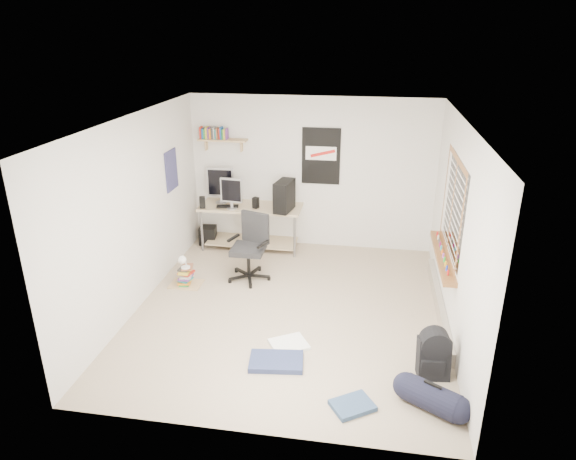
% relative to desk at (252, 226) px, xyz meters
% --- Properties ---
extents(floor, '(4.00, 4.50, 0.01)m').
position_rel_desk_xyz_m(floor, '(0.96, -1.97, -0.37)').
color(floor, gray).
rests_on(floor, ground).
extents(ceiling, '(4.00, 4.50, 0.01)m').
position_rel_desk_xyz_m(ceiling, '(0.96, -1.97, 2.14)').
color(ceiling, white).
rests_on(ceiling, ground).
extents(back_wall, '(4.00, 0.01, 2.50)m').
position_rel_desk_xyz_m(back_wall, '(0.96, 0.28, 0.89)').
color(back_wall, silver).
rests_on(back_wall, ground).
extents(left_wall, '(0.01, 4.50, 2.50)m').
position_rel_desk_xyz_m(left_wall, '(-1.04, -1.97, 0.89)').
color(left_wall, silver).
rests_on(left_wall, ground).
extents(right_wall, '(0.01, 4.50, 2.50)m').
position_rel_desk_xyz_m(right_wall, '(2.97, -1.97, 0.89)').
color(right_wall, silver).
rests_on(right_wall, ground).
extents(desk, '(1.73, 0.89, 0.76)m').
position_rel_desk_xyz_m(desk, '(0.00, 0.00, 0.00)').
color(desk, tan).
rests_on(desk, floor).
extents(monitor_left, '(0.44, 0.12, 0.48)m').
position_rel_desk_xyz_m(monitor_left, '(-0.52, 0.03, 0.64)').
color(monitor_left, gray).
rests_on(monitor_left, desk).
extents(monitor_right, '(0.36, 0.12, 0.39)m').
position_rel_desk_xyz_m(monitor_right, '(-0.26, -0.24, 0.59)').
color(monitor_right, '#9B9CA0').
rests_on(monitor_right, desk).
extents(pc_tower, '(0.30, 0.50, 0.49)m').
position_rel_desk_xyz_m(pc_tower, '(0.59, -0.22, 0.64)').
color(pc_tower, black).
rests_on(pc_tower, desk).
extents(keyboard, '(0.37, 0.20, 0.02)m').
position_rel_desk_xyz_m(keyboard, '(-0.35, -0.20, 0.41)').
color(keyboard, black).
rests_on(keyboard, desk).
extents(speaker_left, '(0.11, 0.11, 0.18)m').
position_rel_desk_xyz_m(speaker_left, '(-0.74, -0.31, 0.49)').
color(speaker_left, black).
rests_on(speaker_left, desk).
extents(speaker_right, '(0.11, 0.11, 0.17)m').
position_rel_desk_xyz_m(speaker_right, '(0.12, -0.17, 0.48)').
color(speaker_right, black).
rests_on(speaker_right, desk).
extents(office_chair, '(0.82, 0.82, 0.99)m').
position_rel_desk_xyz_m(office_chair, '(0.22, -1.18, 0.12)').
color(office_chair, black).
rests_on(office_chair, floor).
extents(wall_shelf, '(0.80, 0.22, 0.24)m').
position_rel_desk_xyz_m(wall_shelf, '(-0.49, 0.17, 1.42)').
color(wall_shelf, tan).
rests_on(wall_shelf, back_wall).
extents(poster_back_wall, '(0.62, 0.03, 0.92)m').
position_rel_desk_xyz_m(poster_back_wall, '(1.11, 0.26, 1.19)').
color(poster_back_wall, black).
rests_on(poster_back_wall, back_wall).
extents(poster_left_wall, '(0.02, 0.42, 0.60)m').
position_rel_desk_xyz_m(poster_left_wall, '(-1.02, -0.77, 1.14)').
color(poster_left_wall, navy).
rests_on(poster_left_wall, left_wall).
extents(window, '(0.10, 1.50, 1.26)m').
position_rel_desk_xyz_m(window, '(2.91, -1.67, 1.08)').
color(window, brown).
rests_on(window, right_wall).
extents(baseboard_heater, '(0.08, 2.50, 0.18)m').
position_rel_desk_xyz_m(baseboard_heater, '(2.92, -1.67, -0.28)').
color(baseboard_heater, '#B7B2A8').
rests_on(baseboard_heater, floor).
extents(backpack, '(0.36, 0.30, 0.45)m').
position_rel_desk_xyz_m(backpack, '(2.70, -3.05, -0.16)').
color(backpack, black).
rests_on(backpack, floor).
extents(duffel_bag, '(0.38, 0.38, 0.55)m').
position_rel_desk_xyz_m(duffel_bag, '(2.64, -3.61, -0.22)').
color(duffel_bag, black).
rests_on(duffel_bag, floor).
extents(tshirt, '(0.53, 0.51, 0.04)m').
position_rel_desk_xyz_m(tshirt, '(1.09, -2.79, -0.34)').
color(tshirt, white).
rests_on(tshirt, floor).
extents(jeans_a, '(0.63, 0.45, 0.06)m').
position_rel_desk_xyz_m(jeans_a, '(1.01, -3.15, -0.33)').
color(jeans_a, navy).
rests_on(jeans_a, floor).
extents(jeans_b, '(0.50, 0.47, 0.05)m').
position_rel_desk_xyz_m(jeans_b, '(1.88, -3.72, -0.34)').
color(jeans_b, navy).
rests_on(jeans_b, floor).
extents(book_stack, '(0.51, 0.47, 0.28)m').
position_rel_desk_xyz_m(book_stack, '(-0.64, -1.51, -0.22)').
color(book_stack, brown).
rests_on(book_stack, floor).
extents(desk_lamp, '(0.19, 0.25, 0.22)m').
position_rel_desk_xyz_m(desk_lamp, '(-0.62, -1.53, 0.02)').
color(desk_lamp, white).
rests_on(desk_lamp, book_stack).
extents(subwoofer, '(0.32, 0.32, 0.31)m').
position_rel_desk_xyz_m(subwoofer, '(-0.79, 0.02, -0.22)').
color(subwoofer, black).
rests_on(subwoofer, floor).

